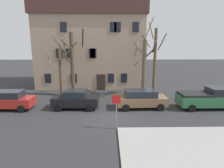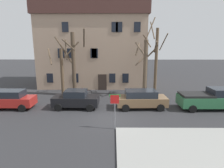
% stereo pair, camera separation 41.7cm
% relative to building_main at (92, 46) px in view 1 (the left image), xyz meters
% --- Properties ---
extents(ground_plane, '(120.00, 120.00, 0.00)m').
position_rel_building_main_xyz_m(ground_plane, '(2.76, -13.85, -5.65)').
color(ground_plane, '#2D2D30').
extents(building_main, '(14.91, 8.75, 11.17)m').
position_rel_building_main_xyz_m(building_main, '(0.00, 0.00, 0.00)').
color(building_main, tan).
rests_on(building_main, ground_plane).
extents(tree_bare_near, '(3.00, 2.44, 6.76)m').
position_rel_building_main_xyz_m(tree_bare_near, '(-3.17, -6.35, -2.58)').
color(tree_bare_near, brown).
rests_on(tree_bare_near, ground_plane).
extents(tree_bare_mid, '(2.75, 2.65, 7.59)m').
position_rel_building_main_xyz_m(tree_bare_mid, '(-1.59, -6.92, -1.71)').
color(tree_bare_mid, '#4C3D2D').
rests_on(tree_bare_mid, ground_plane).
extents(tree_bare_far, '(2.54, 2.49, 6.42)m').
position_rel_building_main_xyz_m(tree_bare_far, '(6.57, -6.75, -2.11)').
color(tree_bare_far, brown).
rests_on(tree_bare_far, ground_plane).
extents(tree_bare_end, '(2.49, 2.74, 8.96)m').
position_rel_building_main_xyz_m(tree_bare_end, '(7.69, -6.91, -1.38)').
color(tree_bare_end, brown).
rests_on(tree_bare_end, ground_plane).
extents(car_red_wagon, '(4.45, 1.96, 1.75)m').
position_rel_building_main_xyz_m(car_red_wagon, '(-6.77, -11.48, -4.74)').
color(car_red_wagon, '#AD231E').
rests_on(car_red_wagon, ground_plane).
extents(car_black_sedan, '(4.28, 2.19, 1.73)m').
position_rel_building_main_xyz_m(car_black_sedan, '(-0.59, -11.27, -4.78)').
color(car_black_sedan, black).
rests_on(car_black_sedan, ground_plane).
extents(car_brown_wagon, '(4.67, 2.22, 1.74)m').
position_rel_building_main_xyz_m(car_brown_wagon, '(5.55, -11.29, -4.74)').
color(car_brown_wagon, brown).
rests_on(car_brown_wagon, ground_plane).
extents(pickup_truck_green, '(5.37, 2.29, 1.97)m').
position_rel_building_main_xyz_m(pickup_truck_green, '(11.79, -11.44, -4.69)').
color(pickup_truck_green, '#2D6B42').
rests_on(pickup_truck_green, ground_plane).
extents(street_sign_pole, '(0.76, 0.07, 2.55)m').
position_rel_building_main_xyz_m(street_sign_pole, '(3.02, -15.77, -3.85)').
color(street_sign_pole, slate).
rests_on(street_sign_pole, ground_plane).
extents(bicycle_leaning, '(1.67, 0.61, 1.03)m').
position_rel_building_main_xyz_m(bicycle_leaning, '(-0.47, -7.12, -5.28)').
color(bicycle_leaning, black).
rests_on(bicycle_leaning, ground_plane).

